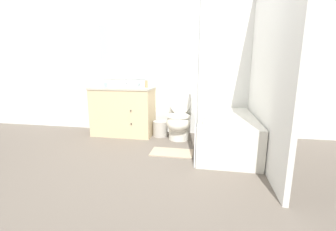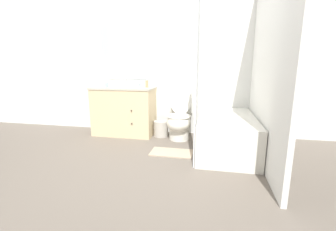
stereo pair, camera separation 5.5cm
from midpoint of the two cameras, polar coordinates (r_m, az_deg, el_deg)
name	(u,v)px [view 2 (the right image)]	position (r m, az deg, el deg)	size (l,w,h in m)	color
ground_plane	(147,169)	(2.72, -4.64, -13.42)	(14.00, 14.00, 0.00)	#6B6056
wall_back	(172,62)	(3.99, 1.31, 13.42)	(8.00, 0.06, 2.50)	silver
wall_right	(265,61)	(3.19, 23.78, 12.63)	(0.05, 2.55, 2.50)	silver
vanity_cabinet	(124,110)	(4.00, -10.64, 1.28)	(1.05, 0.56, 0.83)	beige
sink_faucet	(127,84)	(4.11, -9.90, 7.83)	(0.14, 0.12, 0.12)	silver
toilet	(180,120)	(3.69, 3.40, -1.17)	(0.39, 0.64, 0.83)	silver
bathtub	(226,133)	(3.32, 14.98, -4.30)	(0.77, 1.44, 0.50)	silver
shower_curtain	(197,80)	(2.67, 7.95, 8.82)	(0.01, 0.38, 2.03)	white
wastebasket	(161,129)	(3.87, -1.40, -3.33)	(0.25, 0.25, 0.26)	#B7B2A8
tissue_box	(136,85)	(3.90, -7.78, 7.77)	(0.15, 0.13, 0.10)	silver
soap_dispenser	(147,84)	(3.81, -4.95, 8.07)	(0.05, 0.05, 0.15)	tan
hand_towel_folded	(100,85)	(3.96, -16.52, 7.41)	(0.25, 0.13, 0.08)	silver
bath_towel_folded	(215,120)	(2.77, 12.41, -1.20)	(0.30, 0.22, 0.10)	beige
bath_mat	(172,153)	(3.16, 1.42, -9.41)	(0.58, 0.32, 0.02)	tan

